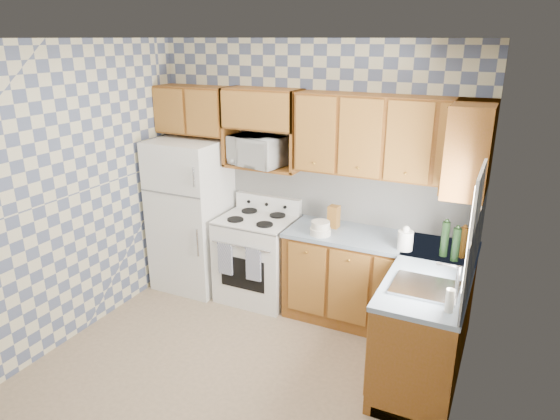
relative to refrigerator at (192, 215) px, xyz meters
The scene contains 29 objects.
floor 1.97m from the refrigerator, 44.43° to the right, with size 3.40×3.40×0.00m, color #806A53.
back_wall 1.42m from the refrigerator, 15.35° to the left, with size 3.40×0.02×2.70m, color slate.
right_wall 3.27m from the refrigerator, 22.79° to the right, with size 0.02×3.20×2.70m, color slate.
backsplash_back 1.75m from the refrigerator, 11.47° to the left, with size 2.60×0.01×0.56m, color white.
backsplash_right 3.02m from the refrigerator, ahead, with size 0.01×1.60×0.56m, color white.
refrigerator is the anchor object (origin of this frame).
stove_body 0.89m from the refrigerator, ahead, with size 0.76×0.65×0.90m, color white.
cooktop 0.81m from the refrigerator, ahead, with size 0.76×0.65×0.03m, color silver.
backguard 0.87m from the refrigerator, 20.44° to the left, with size 0.76×0.08×0.17m, color white.
dish_towel_left 0.75m from the refrigerator, 27.42° to the right, with size 0.16×0.03×0.34m, color navy.
dish_towel_right 1.04m from the refrigerator, 18.71° to the right, with size 0.16×0.03×0.34m, color navy.
base_cabinets_back 2.14m from the refrigerator, ahead, with size 1.75×0.60×0.88m, color brown.
base_cabinets_right 2.74m from the refrigerator, ahead, with size 0.60×1.60×0.88m, color brown.
countertop_back 2.10m from the refrigerator, ahead, with size 1.77×0.63×0.04m, color slate.
countertop_right 2.71m from the refrigerator, ahead, with size 0.63×1.60×0.04m, color slate.
upper_cabinets_back 2.34m from the refrigerator, ahead, with size 1.75×0.33×0.74m, color brown.
upper_cabinets_fridge 1.15m from the refrigerator, 94.64° to the left, with size 0.82×0.33×0.50m, color brown.
upper_cabinets_right 2.99m from the refrigerator, ahead, with size 0.33×0.70×0.74m, color brown.
microwave_shelf 1.02m from the refrigerator, 12.94° to the left, with size 0.80×0.33×0.03m, color brown.
microwave 1.08m from the refrigerator, 11.73° to the left, with size 0.55×0.37×0.31m, color white.
sink 2.79m from the refrigerator, 16.65° to the right, with size 0.48×0.40×0.03m, color #B7B7BC.
window 3.13m from the refrigerator, 15.12° to the right, with size 0.02×0.66×0.86m, color white.
bottle_0 2.72m from the refrigerator, ahead, with size 0.07×0.07×0.31m, color black.
bottle_1 2.82m from the refrigerator, ahead, with size 0.07×0.07×0.29m, color black.
bottle_2 2.86m from the refrigerator, ahead, with size 0.07×0.07×0.27m, color brown.
knife_block 1.64m from the refrigerator, ahead, with size 0.10×0.10×0.22m, color brown.
electric_kettle 2.39m from the refrigerator, ahead, with size 0.14×0.14×0.17m, color white.
food_containers 1.58m from the refrigerator, ahead, with size 0.20×0.20×0.13m, color beige, non-canonical shape.
soap_bottle 3.08m from the refrigerator, 20.35° to the right, with size 0.06×0.06×0.17m, color beige.
Camera 1 is at (1.85, -3.04, 2.71)m, focal length 32.00 mm.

